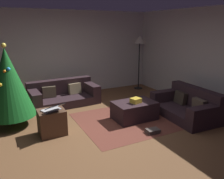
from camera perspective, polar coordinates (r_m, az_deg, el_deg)
name	(u,v)px	position (r m, az deg, el deg)	size (l,w,h in m)	color
ground_plane	(101,134)	(4.73, -2.71, -11.10)	(6.40, 6.40, 0.00)	brown
rear_partition	(58,54)	(7.25, -13.34, 8.69)	(6.40, 0.12, 2.60)	#BCB7B2
corner_partition	(215,60)	(6.27, 24.41, 6.67)	(0.12, 6.40, 2.60)	#B5B0AB
couch_left	(63,95)	(6.58, -12.16, -1.31)	(1.90, 1.01, 0.65)	#2D1E23
couch_right	(188,106)	(5.79, 18.40, -3.97)	(1.02, 1.64, 0.70)	#2D1E23
ottoman	(134,110)	(5.40, 5.63, -5.25)	(0.97, 0.65, 0.42)	#2D1E23
gift_box	(136,100)	(5.26, 5.98, -2.76)	(0.22, 0.19, 0.11)	gold
tv_remote	(137,99)	(5.49, 6.19, -2.47)	(0.05, 0.16, 0.02)	black
christmas_tree	(8,83)	(5.28, -24.55, 1.54)	(1.03, 1.03, 1.80)	brown
side_table	(52,122)	(4.79, -14.81, -7.92)	(0.52, 0.44, 0.52)	#4C3323
laptop	(53,108)	(4.62, -14.67, -4.63)	(0.46, 0.47, 0.18)	silver
book_stack	(153,131)	(4.83, 10.15, -10.20)	(0.30, 0.21, 0.08)	#4C423D
corner_lamp	(140,44)	(7.81, 6.94, 11.27)	(0.36, 0.36, 1.81)	black
area_rug	(134,119)	(5.48, 5.57, -7.26)	(2.60, 2.00, 0.01)	brown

